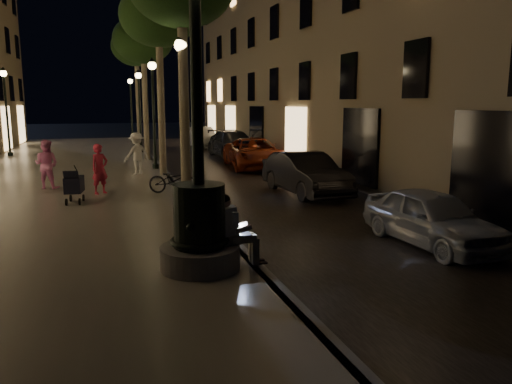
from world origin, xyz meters
name	(u,v)px	position (x,y,z in m)	size (l,w,h in m)	color
ground	(165,176)	(0.00, 15.00, 0.00)	(120.00, 120.00, 0.00)	black
cobble_lane	(233,173)	(3.00, 15.00, 0.01)	(6.00, 45.00, 0.02)	black
promenade	(66,178)	(-4.00, 15.00, 0.10)	(8.00, 45.00, 0.20)	#69645D
curb_strip	(165,174)	(0.00, 15.00, 0.10)	(0.25, 45.00, 0.20)	#59595B
building_right	(348,16)	(10.00, 18.00, 7.50)	(8.00, 36.00, 15.00)	#857553
fountain_lamppost	(199,212)	(-1.00, 2.00, 1.21)	(1.40, 1.40, 5.21)	#59595B
seated_man_laptop	(234,227)	(-0.39, 2.00, 0.89)	(0.93, 0.31, 1.30)	gray
tree_second	(158,17)	(-0.20, 14.00, 6.33)	(3.00, 3.00, 7.40)	#6B604C
tree_third	(143,41)	(-0.30, 20.00, 6.14)	(3.00, 3.00, 7.20)	#6B604C
tree_far	(136,47)	(-0.22, 26.00, 6.43)	(3.00, 3.00, 7.50)	#6B604C
lamp_curb_a	(182,97)	(-0.30, 8.00, 3.24)	(0.36, 0.36, 4.81)	black
lamp_curb_b	(153,99)	(-0.30, 16.00, 3.24)	(0.36, 0.36, 4.81)	black
lamp_curb_c	(139,100)	(-0.30, 24.00, 3.24)	(0.36, 0.36, 4.81)	black
lamp_curb_d	(131,101)	(-0.30, 32.00, 3.24)	(0.36, 0.36, 4.81)	black
lamp_left_c	(6,100)	(-7.40, 24.00, 3.24)	(0.36, 0.36, 4.81)	black
stroller	(74,185)	(-3.37, 8.76, 0.75)	(0.55, 1.09, 1.10)	black
car_front	(432,218)	(4.21, 2.61, 0.62)	(1.46, 3.62, 1.23)	#A3A7AB
car_second	(305,174)	(4.00, 9.15, 0.71)	(1.51, 4.32, 1.42)	black
car_third	(254,153)	(4.38, 16.26, 0.71)	(2.36, 5.13, 1.42)	maroon
car_rear	(233,144)	(4.66, 21.34, 0.75)	(2.11, 5.19, 1.51)	#2C2D30
car_fifth	(201,138)	(4.00, 27.50, 0.73)	(1.54, 4.43, 1.46)	#ABAAA6
pedestrian_red	(100,169)	(-2.64, 10.21, 1.00)	(0.58, 0.38, 1.60)	#BD2540
pedestrian_pink	(47,164)	(-4.36, 11.76, 1.03)	(0.81, 0.63, 1.66)	pink
pedestrian_white	(137,154)	(-1.20, 14.35, 1.05)	(1.10, 0.63, 1.70)	silver
bicycle	(174,180)	(-0.40, 9.49, 0.65)	(0.59, 1.70, 0.89)	black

